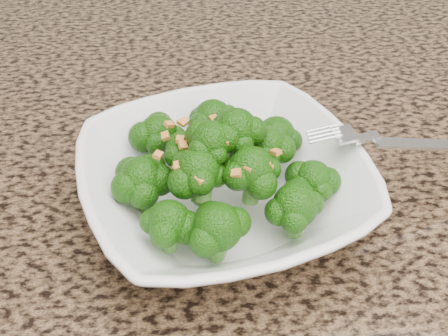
{
  "coord_description": "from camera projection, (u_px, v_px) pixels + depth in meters",
  "views": [
    {
      "loc": [
        -0.16,
        -0.11,
        1.25
      ],
      "look_at": [
        -0.13,
        0.25,
        0.95
      ],
      "focal_mm": 45.0,
      "sensor_mm": 36.0,
      "label": 1
    }
  ],
  "objects": [
    {
      "name": "granite_counter",
      "position": [
        352.0,
        176.0,
        0.56
      ],
      "size": [
        1.64,
        1.04,
        0.03
      ],
      "primitive_type": "cube",
      "color": "brown",
      "rests_on": "cabinet"
    },
    {
      "name": "bowl",
      "position": [
        224.0,
        186.0,
        0.49
      ],
      "size": [
        0.3,
        0.3,
        0.06
      ],
      "primitive_type": "imported",
      "rotation": [
        0.0,
        0.0,
        0.27
      ],
      "color": "white",
      "rests_on": "granite_counter"
    },
    {
      "name": "broccoli_pile",
      "position": [
        224.0,
        126.0,
        0.44
      ],
      "size": [
        0.21,
        0.21,
        0.07
      ],
      "primitive_type": null,
      "color": "#1C570A",
      "rests_on": "bowl"
    },
    {
      "name": "garlic_topping",
      "position": [
        224.0,
        86.0,
        0.42
      ],
      "size": [
        0.13,
        0.13,
        0.01
      ],
      "primitive_type": null,
      "color": "orange",
      "rests_on": "broccoli_pile"
    },
    {
      "name": "fork",
      "position": [
        371.0,
        138.0,
        0.48
      ],
      "size": [
        0.19,
        0.06,
        0.01
      ],
      "primitive_type": null,
      "rotation": [
        0.0,
        0.0,
        0.15
      ],
      "color": "silver",
      "rests_on": "bowl"
    }
  ]
}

